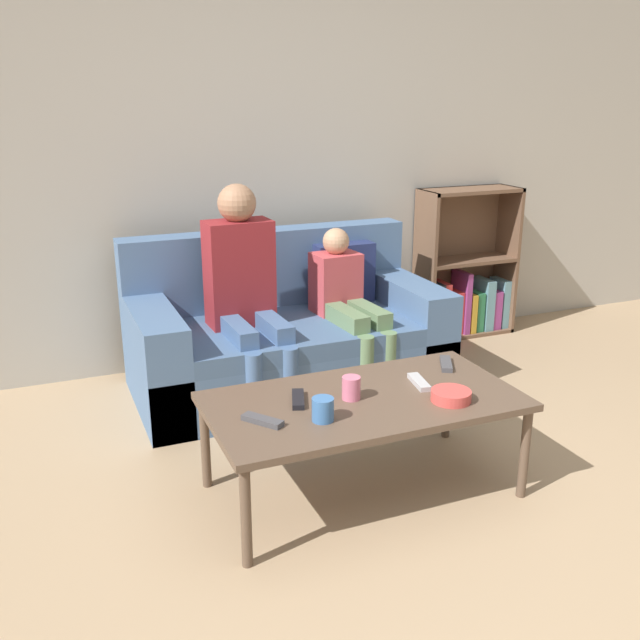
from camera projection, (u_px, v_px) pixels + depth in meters
The scene contains 14 objects.
ground_plane at pixel (476, 572), 2.54m from camera, with size 22.00×22.00×0.00m, color tan.
wall_back at pixel (256, 149), 4.28m from camera, with size 12.00×0.06×2.60m.
couch at pixel (287, 338), 4.07m from camera, with size 1.72×0.89×0.86m.
bookshelf at pixel (463, 281), 4.95m from camera, with size 0.68×0.28×1.01m.
coffee_table at pixel (364, 406), 2.93m from camera, with size 1.28×0.67×0.43m.
person_adult at pixel (244, 282), 3.78m from camera, with size 0.36×0.62×1.17m.
person_child at pixel (347, 301), 4.00m from camera, with size 0.29×0.63×0.90m.
cup_near at pixel (351, 388), 2.90m from camera, with size 0.08×0.08×0.10m.
cup_far at pixel (323, 409), 2.71m from camera, with size 0.09×0.09×0.09m.
tv_remote_0 at pixel (298, 399), 2.89m from camera, with size 0.10×0.18×0.02m.
tv_remote_1 at pixel (446, 364), 3.26m from camera, with size 0.12×0.17×0.02m.
tv_remote_2 at pixel (263, 420), 2.70m from camera, with size 0.14×0.17×0.02m.
tv_remote_3 at pixel (419, 382), 3.05m from camera, with size 0.08×0.18×0.02m.
snack_bowl at pixel (451, 396), 2.89m from camera, with size 0.16×0.16×0.05m.
Camera 1 is at (-1.33, -1.76, 1.64)m, focal length 40.00 mm.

